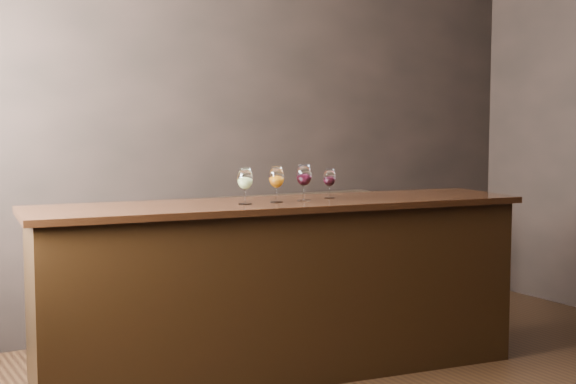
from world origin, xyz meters
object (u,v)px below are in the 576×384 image
back_bar_shelf (227,265)px  glass_amber (277,178)px  glass_white (245,180)px  bar_counter (281,291)px  glass_red_a (304,176)px  glass_red_b (329,178)px

back_bar_shelf → glass_amber: bearing=-100.4°
glass_white → glass_amber: bearing=1.7°
bar_counter → glass_amber: bearing=-140.5°
glass_amber → glass_red_a: (0.18, 0.00, 0.01)m
bar_counter → glass_white: 0.69m
glass_amber → glass_red_a: 0.18m
back_bar_shelf → glass_white: size_ratio=12.56×
bar_counter → back_bar_shelf: (0.14, 1.00, -0.03)m
bar_counter → glass_red_a: glass_red_a is taller
bar_counter → glass_red_a: size_ratio=13.15×
glass_amber → glass_white: bearing=-178.3°
bar_counter → glass_amber: glass_amber is taller
glass_amber → glass_red_b: bearing=6.2°
glass_red_a → bar_counter: bearing=167.4°
glass_amber → glass_red_b: (0.38, 0.04, -0.02)m
bar_counter → glass_red_a: 0.67m
back_bar_shelf → glass_red_b: 1.20m
glass_white → glass_red_b: glass_white is taller
glass_white → glass_red_a: (0.38, 0.01, 0.01)m
bar_counter → back_bar_shelf: 1.01m
bar_counter → glass_amber: 0.65m
glass_white → bar_counter: bearing=8.3°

